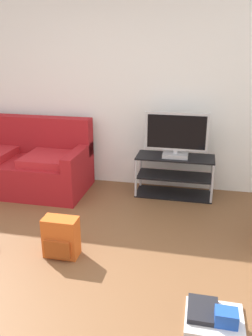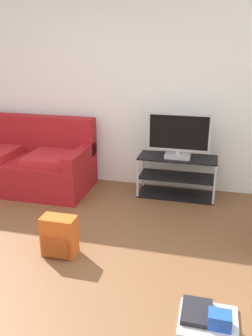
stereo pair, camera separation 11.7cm
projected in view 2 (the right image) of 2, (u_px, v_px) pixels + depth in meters
ground_plane at (29, 287)px, 2.87m from camera, size 9.00×9.80×0.02m
wall_back at (111, 85)px, 4.64m from camera, size 9.00×0.10×2.70m
couch at (27, 163)px, 4.76m from camera, size 1.77×0.88×0.94m
tv_stand at (177, 176)px, 4.49m from camera, size 0.98×0.40×0.53m
flat_tv at (179, 136)px, 4.28m from camera, size 0.78×0.22×0.57m
backpack at (59, 236)px, 3.25m from camera, size 0.32×0.25×0.38m
floor_tray at (208, 318)px, 2.48m from camera, size 0.42×0.37×0.14m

